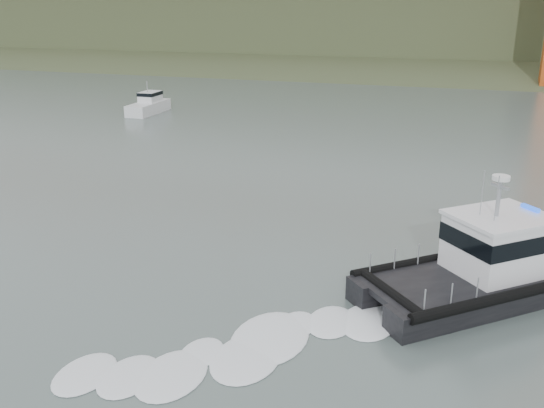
{
  "coord_description": "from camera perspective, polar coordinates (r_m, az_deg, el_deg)",
  "views": [
    {
      "loc": [
        9.07,
        -16.31,
        11.19
      ],
      "look_at": [
        0.52,
        8.67,
        2.4
      ],
      "focal_mm": 40.0,
      "sensor_mm": 36.0,
      "label": 1
    }
  ],
  "objects": [
    {
      "name": "motorboat",
      "position": [
        66.54,
        -11.51,
        9.13
      ],
      "size": [
        2.3,
        6.42,
        3.5
      ],
      "rotation": [
        0.0,
        0.0,
        0.03
      ],
      "color": "silver",
      "rests_on": "ground"
    },
    {
      "name": "patrol_boat",
      "position": [
        25.73,
        19.8,
        -5.39
      ],
      "size": [
        10.4,
        9.99,
        5.14
      ],
      "rotation": [
        0.0,
        0.0,
        -0.83
      ],
      "color": "black",
      "rests_on": "ground"
    },
    {
      "name": "ground",
      "position": [
        21.76,
        -8.93,
        -12.78
      ],
      "size": [
        400.0,
        400.0,
        0.0
      ],
      "primitive_type": "plane",
      "color": "#475451",
      "rests_on": "ground"
    },
    {
      "name": "headlands",
      "position": [
        142.16,
        15.87,
        16.09
      ],
      "size": [
        500.0,
        105.36,
        27.12
      ],
      "color": "#364728",
      "rests_on": "ground"
    }
  ]
}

